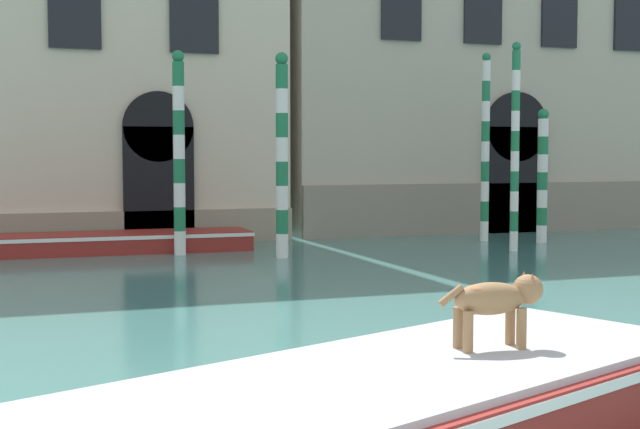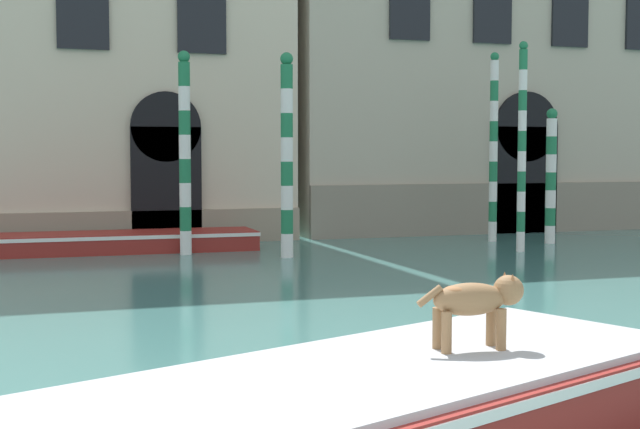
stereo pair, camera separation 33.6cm
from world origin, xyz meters
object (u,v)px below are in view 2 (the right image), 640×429
object	(u,v)px
mooring_pole_0	(185,152)
mooring_pole_3	(551,175)
boat_moored_near_palazzo	(103,242)
mooring_pole_1	(494,147)
mooring_pole_4	(287,155)
dog_on_deck	(477,300)
mooring_pole_2	(522,146)

from	to	relation	value
mooring_pole_0	mooring_pole_3	size ratio (longest dim) A/B	1.34
boat_moored_near_palazzo	mooring_pole_1	distance (m)	9.62
mooring_pole_0	mooring_pole_4	xyz separation A→B (m)	(1.92, -1.21, -0.05)
dog_on_deck	mooring_pole_3	bearing A→B (deg)	58.28
boat_moored_near_palazzo	mooring_pole_2	size ratio (longest dim) A/B	1.47
boat_moored_near_palazzo	mooring_pole_4	distance (m)	4.64
dog_on_deck	mooring_pole_0	distance (m)	12.78
mooring_pole_2	mooring_pole_4	xyz separation A→B (m)	(-5.24, 0.54, -0.18)
boat_moored_near_palazzo	mooring_pole_1	world-z (taller)	mooring_pole_1
mooring_pole_3	mooring_pole_4	distance (m)	6.93
mooring_pole_1	mooring_pole_2	bearing A→B (deg)	-103.65
dog_on_deck	mooring_pole_2	world-z (taller)	mooring_pole_2
boat_moored_near_palazzo	mooring_pole_3	distance (m)	10.64
boat_moored_near_palazzo	mooring_pole_0	world-z (taller)	mooring_pole_0
mooring_pole_0	mooring_pole_3	world-z (taller)	mooring_pole_0
mooring_pole_1	mooring_pole_3	distance (m)	1.55
mooring_pole_2	mooring_pole_3	xyz separation A→B (m)	(1.62, 1.36, -0.68)
dog_on_deck	mooring_pole_0	size ratio (longest dim) A/B	0.21
boat_moored_near_palazzo	mooring_pole_3	bearing A→B (deg)	-6.71
boat_moored_near_palazzo	mooring_pole_1	xyz separation A→B (m)	(9.37, -0.54, 2.11)
boat_moored_near_palazzo	mooring_pole_1	size ratio (longest dim) A/B	1.46
dog_on_deck	mooring_pole_3	xyz separation A→B (m)	(8.61, 12.33, 0.64)
boat_moored_near_palazzo	mooring_pole_0	size ratio (longest dim) A/B	1.56
mooring_pole_1	mooring_pole_4	size ratio (longest dim) A/B	1.09
mooring_pole_0	mooring_pole_1	xyz separation A→B (m)	(7.71, 0.47, 0.14)
boat_moored_near_palazzo	mooring_pole_0	distance (m)	2.77
mooring_pole_1	mooring_pole_3	xyz separation A→B (m)	(1.08, -0.87, -0.69)
dog_on_deck	mooring_pole_2	size ratio (longest dim) A/B	0.20
mooring_pole_1	mooring_pole_4	world-z (taller)	mooring_pole_1
boat_moored_near_palazzo	mooring_pole_2	xyz separation A→B (m)	(8.83, -2.76, 2.10)
mooring_pole_2	mooring_pole_3	bearing A→B (deg)	39.88
boat_moored_near_palazzo	mooring_pole_3	world-z (taller)	mooring_pole_3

